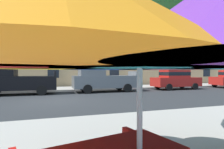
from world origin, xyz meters
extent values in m
plane|color=#2D3033|center=(0.00, 0.00, 0.00)|extent=(120.00, 120.00, 0.00)
cube|color=#B2ADA3|center=(0.00, 6.80, 0.06)|extent=(56.00, 3.60, 0.12)
cube|color=tan|center=(0.00, 15.00, 9.60)|extent=(45.69, 12.00, 19.20)
cube|color=#6B6056|center=(0.00, 8.96, 3.20)|extent=(44.77, 0.08, 0.36)
cube|color=#6B6056|center=(0.00, 8.96, 6.40)|extent=(44.77, 0.08, 0.36)
cube|color=black|center=(13.05, 8.97, 10.00)|extent=(1.10, 0.06, 18.00)
cube|color=black|center=(19.58, 8.97, 10.00)|extent=(1.10, 0.06, 18.00)
cube|color=black|center=(-2.39, 3.70, 0.82)|extent=(5.10, 1.90, 0.96)
cube|color=black|center=(-3.49, 3.70, 1.75)|extent=(1.90, 1.75, 0.90)
cube|color=black|center=(0.08, 3.70, 1.48)|extent=(0.16, 1.75, 0.36)
cylinder|color=black|center=(-0.81, 4.65, 0.34)|extent=(0.68, 0.22, 0.68)
cylinder|color=black|center=(-0.81, 2.75, 0.34)|extent=(0.68, 0.22, 0.68)
cube|color=slate|center=(3.93, 3.70, 0.82)|extent=(5.10, 1.90, 0.96)
cube|color=slate|center=(2.83, 3.70, 1.75)|extent=(1.90, 1.75, 0.90)
cube|color=slate|center=(6.40, 3.70, 1.48)|extent=(0.16, 1.75, 0.36)
cylinder|color=black|center=(5.51, 4.65, 0.34)|extent=(0.68, 0.22, 0.68)
cylinder|color=black|center=(5.51, 2.75, 0.34)|extent=(0.68, 0.22, 0.68)
cylinder|color=black|center=(2.35, 4.65, 0.34)|extent=(0.68, 0.22, 0.68)
cylinder|color=black|center=(2.35, 2.75, 0.34)|extent=(0.68, 0.22, 0.68)
cube|color=#B21E19|center=(10.72, 3.70, 0.70)|extent=(4.40, 1.76, 0.80)
cube|color=#B21E19|center=(10.57, 3.70, 1.44)|extent=(2.30, 1.55, 0.68)
cube|color=black|center=(10.57, 3.70, 1.44)|extent=(2.32, 1.57, 0.32)
cylinder|color=black|center=(12.09, 4.58, 0.30)|extent=(0.60, 0.22, 0.60)
cylinder|color=black|center=(12.09, 2.82, 0.30)|extent=(0.60, 0.22, 0.60)
cylinder|color=black|center=(9.36, 4.58, 0.30)|extent=(0.60, 0.22, 0.60)
cylinder|color=black|center=(9.36, 2.82, 0.30)|extent=(0.60, 0.22, 0.60)
cylinder|color=black|center=(16.26, 4.58, 0.30)|extent=(0.60, 0.22, 0.60)
cylinder|color=silver|center=(0.70, -9.00, 1.08)|extent=(0.06, 0.06, 2.16)
cone|color=#E5668C|center=(1.56, -8.14, 1.90)|extent=(1.45, 1.45, 0.52)
cone|color=blue|center=(0.70, -7.78, 1.90)|extent=(1.45, 1.45, 0.52)
cone|color=yellow|center=(-0.16, -8.14, 1.90)|extent=(1.45, 1.45, 0.52)
cone|color=red|center=(-0.51, -9.00, 1.90)|extent=(1.45, 1.45, 0.52)
cone|color=orange|center=(-0.16, -9.86, 1.90)|extent=(1.45, 1.45, 0.52)
cone|color=#199EB2|center=(0.70, -9.00, 1.94)|extent=(1.82, 1.82, 0.60)
camera|label=1|loc=(-0.17, -10.76, 1.60)|focal=29.85mm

